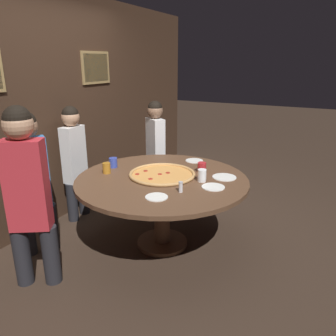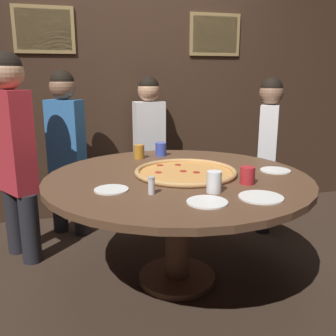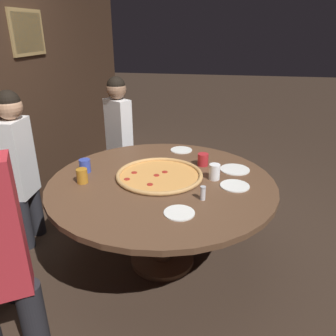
% 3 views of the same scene
% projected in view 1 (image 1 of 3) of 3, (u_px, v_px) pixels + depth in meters
% --- Properties ---
extents(ground_plane, '(24.00, 24.00, 0.00)m').
position_uv_depth(ground_plane, '(162.00, 244.00, 3.44)').
color(ground_plane, '#38281E').
extents(back_wall, '(6.40, 0.08, 2.60)m').
position_uv_depth(back_wall, '(49.00, 110.00, 3.68)').
color(back_wall, '#3D281C').
rests_on(back_wall, ground_plane).
extents(dining_table, '(1.69, 1.69, 0.74)m').
position_uv_depth(dining_table, '(162.00, 189.00, 3.25)').
color(dining_table, brown).
rests_on(dining_table, ground_plane).
extents(giant_pizza, '(0.67, 0.67, 0.03)m').
position_uv_depth(giant_pizza, '(162.00, 174.00, 3.27)').
color(giant_pizza, '#E0994C').
rests_on(giant_pizza, dining_table).
extents(drink_cup_front_edge, '(0.09, 0.09, 0.10)m').
position_uv_depth(drink_cup_front_edge, '(202.00, 167.00, 3.36)').
color(drink_cup_front_edge, '#B22328').
rests_on(drink_cup_front_edge, dining_table).
extents(drink_cup_near_left, '(0.09, 0.09, 0.10)m').
position_uv_depth(drink_cup_near_left, '(113.00, 163.00, 3.51)').
color(drink_cup_near_left, '#384CB7').
rests_on(drink_cup_near_left, dining_table).
extents(drink_cup_far_left, '(0.08, 0.08, 0.11)m').
position_uv_depth(drink_cup_far_left, '(107.00, 168.00, 3.33)').
color(drink_cup_far_left, '#BC7A23').
rests_on(drink_cup_far_left, dining_table).
extents(drink_cup_centre_back, '(0.08, 0.08, 0.12)m').
position_uv_depth(drink_cup_centre_back, '(202.00, 175.00, 3.10)').
color(drink_cup_centre_back, white).
rests_on(drink_cup_centre_back, dining_table).
extents(white_plate_far_back, '(0.21, 0.21, 0.01)m').
position_uv_depth(white_plate_far_back, '(213.00, 187.00, 2.97)').
color(white_plate_far_back, white).
rests_on(white_plate_far_back, dining_table).
extents(white_plate_near_front, '(0.24, 0.24, 0.01)m').
position_uv_depth(white_plate_near_front, '(224.00, 177.00, 3.22)').
color(white_plate_near_front, white).
rests_on(white_plate_near_front, dining_table).
extents(white_plate_left_side, '(0.19, 0.19, 0.01)m').
position_uv_depth(white_plate_left_side, '(157.00, 197.00, 2.75)').
color(white_plate_left_side, white).
rests_on(white_plate_left_side, dining_table).
extents(white_plate_beside_cup, '(0.20, 0.20, 0.01)m').
position_uv_depth(white_plate_beside_cup, '(194.00, 161.00, 3.75)').
color(white_plate_beside_cup, white).
rests_on(white_plate_beside_cup, dining_table).
extents(condiment_shaker, '(0.04, 0.04, 0.10)m').
position_uv_depth(condiment_shaker, '(181.00, 187.00, 2.84)').
color(condiment_shaker, silver).
rests_on(condiment_shaker, dining_table).
extents(diner_centre_back, '(0.32, 0.40, 1.53)m').
position_uv_depth(diner_centre_back, '(27.00, 189.00, 2.59)').
color(diner_centre_back, '#232328').
rests_on(diner_centre_back, ground_plane).
extents(diner_side_left, '(0.34, 0.20, 1.36)m').
position_uv_depth(diner_side_left, '(74.00, 157.00, 3.82)').
color(diner_side_left, '#232328').
rests_on(diner_side_left, ground_plane).
extents(diner_far_left, '(0.29, 0.35, 1.35)m').
position_uv_depth(diner_far_left, '(155.00, 145.00, 4.36)').
color(diner_far_left, '#232328').
rests_on(diner_far_left, ground_plane).
extents(diner_side_right, '(0.36, 0.30, 1.41)m').
position_uv_depth(diner_side_right, '(33.00, 176.00, 3.08)').
color(diner_side_right, '#232328').
rests_on(diner_side_right, ground_plane).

